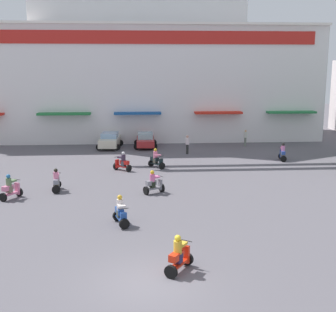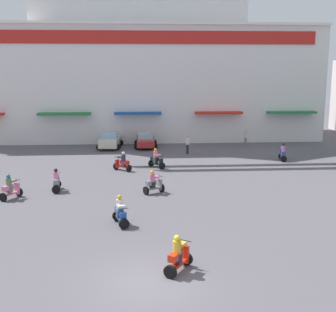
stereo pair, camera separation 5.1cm
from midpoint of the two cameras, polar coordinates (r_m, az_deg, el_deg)
ground_plane at (r=29.19m, az=-3.26°, el=-4.12°), size 128.00×128.00×0.00m
colonial_building at (r=51.13m, az=-3.77°, el=13.75°), size 38.37×16.40×23.50m
parked_car_0 at (r=43.57m, az=-7.49°, el=2.02°), size 2.53×4.13×1.52m
parked_car_1 at (r=43.55m, az=-2.95°, el=2.05°), size 2.30×3.84×1.46m
scooter_rider_0 at (r=17.53m, az=1.32°, el=-12.70°), size 1.24×1.51×1.54m
scooter_rider_2 at (r=28.27m, az=-19.57°, el=-3.94°), size 1.17×1.48×1.54m
scooter_rider_3 at (r=34.79m, az=-1.56°, el=-0.51°), size 1.31×1.47×1.54m
scooter_rider_4 at (r=34.01m, az=-5.88°, el=-0.87°), size 1.45×1.32×1.48m
scooter_rider_5 at (r=27.82m, az=-1.90°, el=-3.56°), size 1.38×1.10×1.49m
scooter_rider_6 at (r=38.65m, az=14.43°, el=0.35°), size 0.72×1.36×1.52m
scooter_rider_7 at (r=22.56m, az=-6.16°, el=-7.24°), size 0.91×1.51×1.52m
scooter_rider_8 at (r=29.22m, az=-14.15°, el=-3.18°), size 0.67×1.49×1.50m
pedestrian_0 at (r=44.78m, az=9.85°, el=2.41°), size 0.53×0.53×1.64m
pedestrian_1 at (r=40.26m, az=2.46°, el=1.64°), size 0.49×0.49×1.72m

